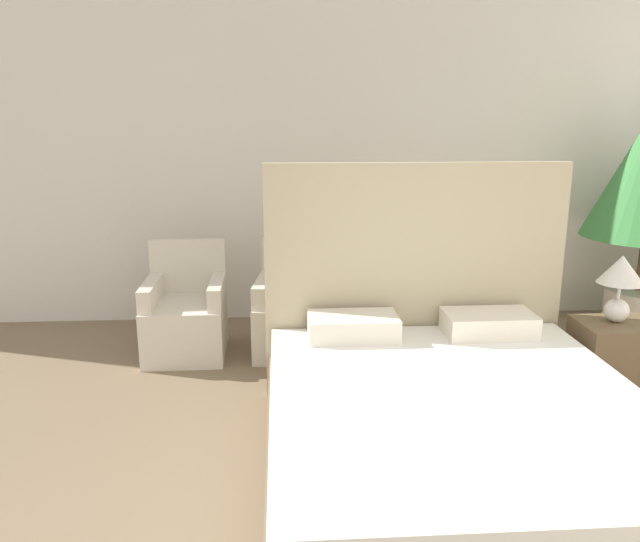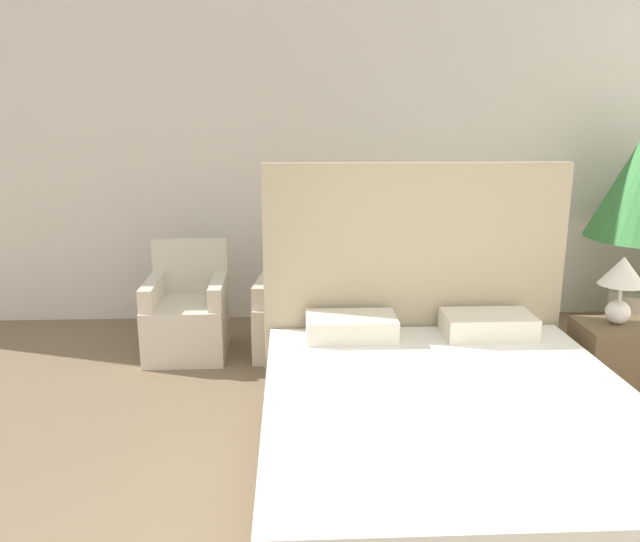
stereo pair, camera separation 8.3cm
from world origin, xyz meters
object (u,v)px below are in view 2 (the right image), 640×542
object	(u,v)px
bed	(447,420)
nightstand	(618,363)
armchair_near_window_left	(188,319)
armchair_near_window_right	(297,317)
table_lamp	(622,279)

from	to	relation	value
bed	nightstand	size ratio (longest dim) A/B	4.07
armchair_near_window_left	nightstand	bearing A→B (deg)	-19.66
armchair_near_window_right	table_lamp	size ratio (longest dim) A/B	1.95
bed	armchair_near_window_right	distance (m)	1.91
armchair_near_window_left	nightstand	size ratio (longest dim) A/B	1.60
nightstand	bed	bearing A→B (deg)	-149.64
nightstand	armchair_near_window_left	bearing A→B (deg)	161.09
bed	nightstand	bearing A→B (deg)	30.36
armchair_near_window_left	nightstand	distance (m)	3.07
table_lamp	armchair_near_window_left	bearing A→B (deg)	161.41
bed	armchair_near_window_right	size ratio (longest dim) A/B	2.54
armchair_near_window_left	armchair_near_window_right	bearing A→B (deg)	-0.76
bed	table_lamp	world-z (taller)	bed
armchair_near_window_left	nightstand	world-z (taller)	armchair_near_window_left
nightstand	table_lamp	distance (m)	0.55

